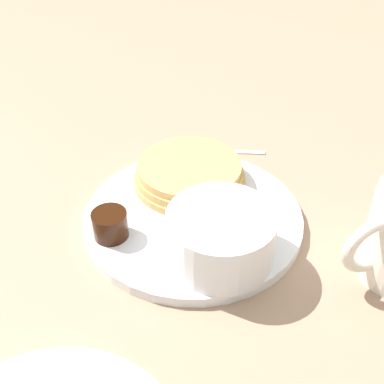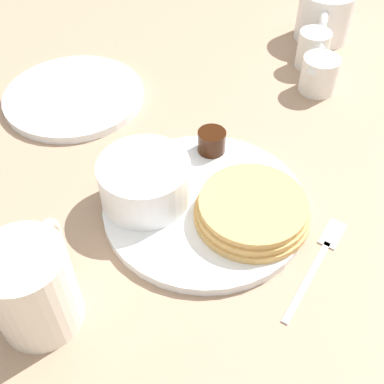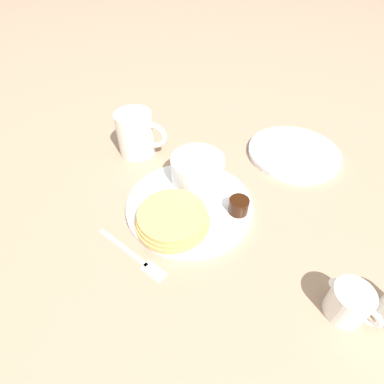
# 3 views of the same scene
# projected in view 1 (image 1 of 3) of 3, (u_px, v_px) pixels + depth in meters

# --- Properties ---
(ground_plane) EXTENTS (4.00, 4.00, 0.00)m
(ground_plane) POSITION_uv_depth(u_px,v_px,m) (193.00, 221.00, 0.54)
(ground_plane) COLOR #9E7F66
(plate) EXTENTS (0.24, 0.24, 0.01)m
(plate) POSITION_uv_depth(u_px,v_px,m) (193.00, 217.00, 0.54)
(plate) COLOR white
(plate) RESTS_ON ground_plane
(pancake_stack) EXTENTS (0.13, 0.13, 0.03)m
(pancake_stack) POSITION_uv_depth(u_px,v_px,m) (190.00, 173.00, 0.57)
(pancake_stack) COLOR tan
(pancake_stack) RESTS_ON plate
(bowl) EXTENTS (0.11, 0.11, 0.05)m
(bowl) POSITION_uv_depth(u_px,v_px,m) (221.00, 235.00, 0.46)
(bowl) COLOR white
(bowl) RESTS_ON plate
(syrup_cup) EXTENTS (0.04, 0.04, 0.03)m
(syrup_cup) POSITION_uv_depth(u_px,v_px,m) (110.00, 225.00, 0.50)
(syrup_cup) COLOR black
(syrup_cup) RESTS_ON plate
(butter_ramekin) EXTENTS (0.05, 0.05, 0.05)m
(butter_ramekin) POSITION_uv_depth(u_px,v_px,m) (214.00, 258.00, 0.45)
(butter_ramekin) COLOR white
(butter_ramekin) RESTS_ON plate
(fork) EXTENTS (0.15, 0.03, 0.00)m
(fork) POSITION_uv_depth(u_px,v_px,m) (195.00, 150.00, 0.65)
(fork) COLOR silver
(fork) RESTS_ON ground_plane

